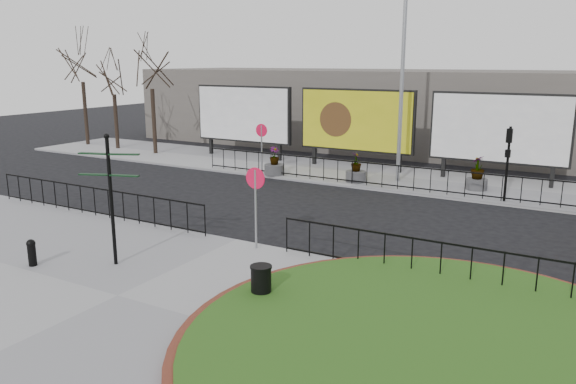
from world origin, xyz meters
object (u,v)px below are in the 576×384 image
Objects in this scene: billboard_mid at (356,121)px; litter_bin at (261,283)px; bollard at (32,251)px; planter_b at (356,172)px; planter_a at (274,165)px; fingerpost_sign at (110,187)px; planter_c at (477,176)px; lamp_post at (402,79)px.

billboard_mid reaches higher than litter_bin.
bollard is 14.97m from planter_b.
bollard is 0.55× the size of planter_a.
bollard is (-1.88, -1.23, -1.78)m from fingerpost_sign.
bollard is 0.88× the size of litter_bin.
planter_c is at bearing 82.39° from litter_bin.
litter_bin is at bearing -76.22° from planter_b.
bollard is at bearing -103.14° from planter_b.
bollard is 17.91m from planter_c.
planter_a is at bearing -170.30° from planter_c.
lamp_post is 7.35m from planter_a.
fingerpost_sign is (-0.16, -16.44, -0.28)m from billboard_mid.
planter_c is (6.74, 14.46, -1.62)m from fingerpost_sign.
fingerpost_sign is 2.87m from bollard.
fingerpost_sign is at bearing -115.00° from planter_c.
billboard_mid is 3.93m from planter_b.
fingerpost_sign reaches higher than planter_b.
planter_a is (-2.61, 12.86, -1.73)m from fingerpost_sign.
litter_bin is 0.58× the size of planter_c.
fingerpost_sign is 2.67× the size of planter_b.
litter_bin is (4.80, -0.04, -1.76)m from fingerpost_sign.
planter_b is at bearing 76.86° from bollard.
lamp_post is 4.68m from planter_b.
planter_b is (-1.65, -1.11, -4.24)m from lamp_post.
fingerpost_sign is at bearing -102.35° from lamp_post.
billboard_mid reaches higher than planter_a.
lamp_post is 6.78× the size of planter_b.
billboard_mid is at bearing 113.81° from planter_b.
planter_b is at bearing -145.97° from lamp_post.
fingerpost_sign is at bearing 179.56° from litter_bin.
litter_bin is (4.65, -16.47, -2.05)m from billboard_mid.
litter_bin reaches higher than bollard.
litter_bin is at bearing -97.61° from planter_c.
planter_a is 9.49m from planter_c.
planter_a reaches higher than litter_bin.
planter_c is (3.58, -0.00, -4.13)m from lamp_post.
fingerpost_sign is 16.04m from planter_c.
billboard_mid is 1.70× the size of fingerpost_sign.
fingerpost_sign is (-3.17, -14.46, -2.51)m from lamp_post.
planter_b is at bearing -66.19° from billboard_mid.
fingerpost_sign reaches higher than litter_bin.
planter_b is at bearing 6.74° from planter_a.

